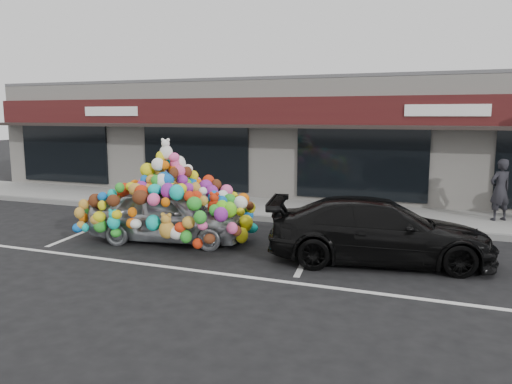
% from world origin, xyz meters
% --- Properties ---
extents(ground, '(90.00, 90.00, 0.00)m').
position_xyz_m(ground, '(0.00, 0.00, 0.00)').
color(ground, black).
rests_on(ground, ground).
extents(shop_building, '(24.00, 7.20, 4.31)m').
position_xyz_m(shop_building, '(0.00, 8.44, 2.16)').
color(shop_building, silver).
rests_on(shop_building, ground).
extents(sidewalk, '(26.00, 3.00, 0.15)m').
position_xyz_m(sidewalk, '(0.00, 4.00, 0.07)').
color(sidewalk, gray).
rests_on(sidewalk, ground).
extents(kerb, '(26.00, 0.18, 0.16)m').
position_xyz_m(kerb, '(0.00, 2.50, 0.07)').
color(kerb, slate).
rests_on(kerb, ground).
extents(parking_stripe_left, '(0.73, 4.37, 0.01)m').
position_xyz_m(parking_stripe_left, '(-3.20, 0.20, 0.00)').
color(parking_stripe_left, silver).
rests_on(parking_stripe_left, ground).
extents(parking_stripe_mid, '(0.73, 4.37, 0.01)m').
position_xyz_m(parking_stripe_mid, '(2.80, 0.20, 0.00)').
color(parking_stripe_mid, silver).
rests_on(parking_stripe_mid, ground).
extents(lane_line, '(14.00, 0.12, 0.01)m').
position_xyz_m(lane_line, '(2.00, -2.30, 0.00)').
color(lane_line, silver).
rests_on(lane_line, ground).
extents(toy_car, '(2.76, 4.27, 2.35)m').
position_xyz_m(toy_car, '(-0.54, -0.48, 0.80)').
color(toy_car, '#B2B8BD').
rests_on(toy_car, ground).
extents(black_sedan, '(2.71, 4.81, 1.32)m').
position_xyz_m(black_sedan, '(4.40, -0.40, 0.66)').
color(black_sedan, black).
rests_on(black_sedan, ground).
extents(pedestrian_a, '(0.74, 0.69, 1.70)m').
position_xyz_m(pedestrian_a, '(6.99, 4.28, 1.00)').
color(pedestrian_a, black).
rests_on(pedestrian_a, sidewalk).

